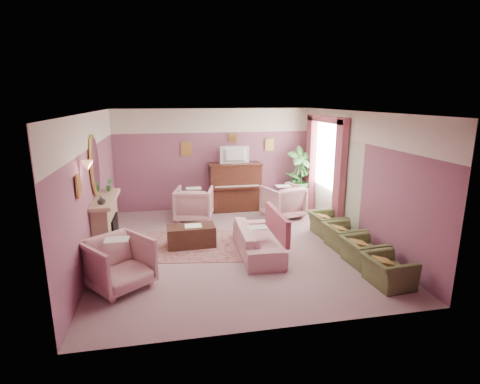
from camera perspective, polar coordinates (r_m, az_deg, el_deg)
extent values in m
cube|color=gray|center=(8.05, -0.86, -8.28)|extent=(5.50, 6.00, 0.01)
cube|color=beige|center=(7.45, -0.94, 12.08)|extent=(5.50, 6.00, 0.01)
cube|color=#714869|center=(10.54, -3.79, 4.97)|extent=(5.50, 0.02, 2.80)
cube|color=#714869|center=(4.81, 5.47, -6.13)|extent=(5.50, 0.02, 2.80)
cube|color=#714869|center=(7.65, -21.62, 0.54)|extent=(0.02, 6.00, 2.80)
cube|color=#714869|center=(8.54, 17.60, 2.20)|extent=(0.02, 6.00, 2.80)
cube|color=silver|center=(10.42, -3.88, 10.81)|extent=(5.50, 0.01, 0.65)
cube|color=beige|center=(9.73, 13.77, 1.89)|extent=(0.01, 3.00, 2.15)
cube|color=tan|center=(8.03, -19.71, -4.98)|extent=(0.30, 1.40, 1.10)
cube|color=black|center=(8.07, -18.92, -5.97)|extent=(0.18, 0.72, 0.68)
cube|color=orange|center=(8.12, -18.53, -7.15)|extent=(0.06, 0.54, 0.10)
cube|color=tan|center=(7.87, -19.83, -1.04)|extent=(0.40, 1.55, 0.07)
cube|color=tan|center=(8.19, -18.00, -8.50)|extent=(0.55, 1.50, 0.02)
ellipsoid|color=gold|center=(7.76, -21.27, 3.77)|extent=(0.04, 0.72, 1.20)
ellipsoid|color=white|center=(7.75, -21.09, 3.78)|extent=(0.01, 0.60, 1.06)
cone|color=#FFA171|center=(6.69, -22.23, 3.75)|extent=(0.20, 0.20, 0.16)
cube|color=#421F15|center=(10.45, -0.78, 0.73)|extent=(1.40, 0.60, 1.30)
cube|color=#421F15|center=(10.10, -0.43, 0.67)|extent=(1.30, 0.12, 0.06)
cube|color=silver|center=(10.09, -0.43, 0.89)|extent=(1.20, 0.08, 0.02)
cube|color=#421F15|center=(10.32, -0.79, 4.30)|extent=(1.45, 0.65, 0.04)
imported|color=black|center=(10.22, -0.75, 5.86)|extent=(0.80, 0.12, 0.48)
cube|color=gold|center=(10.39, -8.20, 6.51)|extent=(0.30, 0.03, 0.38)
cube|color=gold|center=(10.75, 4.49, 7.19)|extent=(0.26, 0.03, 0.34)
cube|color=gold|center=(10.50, -1.08, 8.27)|extent=(0.22, 0.03, 0.26)
cube|color=gold|center=(6.42, -23.37, 0.88)|extent=(0.03, 0.28, 0.36)
cube|color=beige|center=(9.83, 13.20, 5.75)|extent=(0.03, 1.40, 1.80)
cube|color=#9D4757|center=(9.05, 14.95, 2.37)|extent=(0.16, 0.34, 2.60)
cube|color=#9D4757|center=(10.70, 10.69, 4.35)|extent=(0.16, 0.34, 2.60)
cube|color=#9D4757|center=(9.72, 13.04, 10.77)|extent=(0.16, 2.20, 0.16)
imported|color=#3D803B|center=(8.36, -19.32, 1.05)|extent=(0.16, 0.16, 0.28)
imported|color=silver|center=(7.36, -20.38, -1.21)|extent=(0.16, 0.16, 0.16)
cube|color=#905857|center=(8.14, -6.28, -8.04)|extent=(2.74, 2.15, 0.01)
cube|color=#3D2419|center=(8.04, -7.45, -6.69)|extent=(1.02, 0.53, 0.45)
cube|color=white|center=(7.97, -7.15, -5.12)|extent=(0.35, 0.28, 0.01)
imported|color=#CB979B|center=(7.59, 2.71, -6.55)|extent=(0.64, 1.92, 0.77)
cube|color=#9D4757|center=(7.62, 5.66, -4.82)|extent=(0.10, 1.45, 0.53)
imported|color=#CB979B|center=(9.67, -7.02, -1.55)|extent=(0.91, 0.91, 0.95)
imported|color=#CB979B|center=(9.90, 6.57, -1.17)|extent=(0.91, 0.91, 0.95)
imported|color=#CB979B|center=(6.54, -18.03, -9.95)|extent=(0.91, 0.91, 0.95)
imported|color=#556136|center=(6.83, 21.64, -10.47)|extent=(0.55, 0.78, 0.67)
imported|color=#556136|center=(7.47, 18.27, -8.05)|extent=(0.55, 0.78, 0.67)
imported|color=#556136|center=(8.14, 15.48, -6.00)|extent=(0.55, 0.78, 0.67)
imported|color=#556136|center=(8.84, 13.14, -4.25)|extent=(0.55, 0.78, 0.67)
cylinder|color=silver|center=(10.91, 8.17, -0.46)|extent=(0.52, 0.52, 0.70)
imported|color=#3D803B|center=(10.80, 8.26, 2.21)|extent=(0.30, 0.30, 0.34)
imported|color=#3D803B|center=(10.75, 9.03, 1.97)|extent=(0.16, 0.16, 0.28)
cylinder|color=brown|center=(10.83, 8.98, -1.59)|extent=(0.34, 0.34, 0.34)
imported|color=#3D803B|center=(10.63, 9.16, 3.04)|extent=(0.76, 0.76, 1.44)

